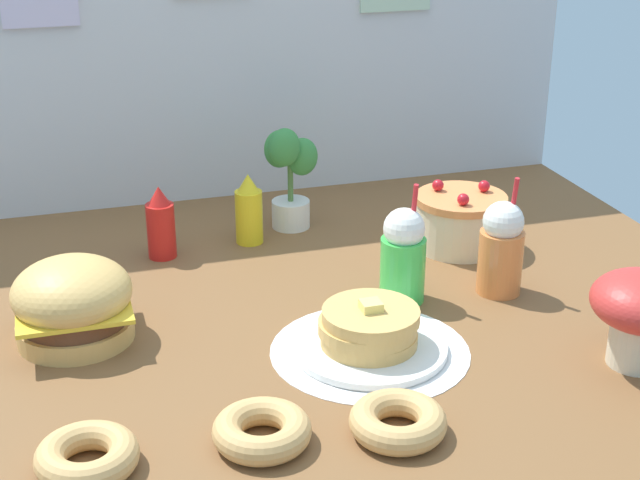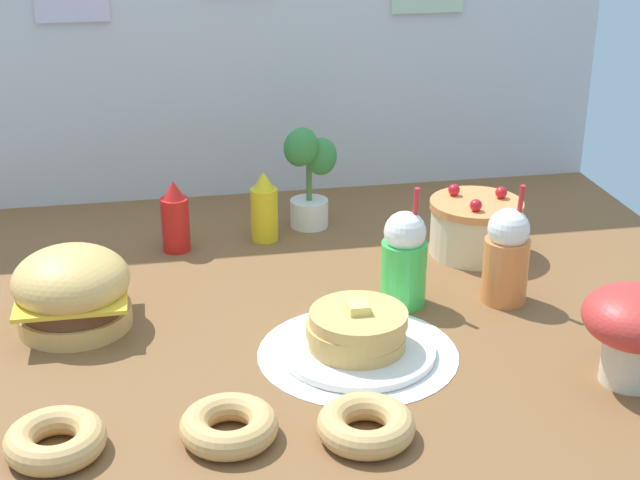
# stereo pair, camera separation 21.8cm
# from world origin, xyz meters

# --- Properties ---
(ground_plane) EXTENTS (2.20, 1.88, 0.02)m
(ground_plane) POSITION_xyz_m (0.00, 0.00, -0.01)
(ground_plane) COLOR brown
(back_wall) EXTENTS (2.20, 0.04, 1.02)m
(back_wall) POSITION_xyz_m (0.00, 0.93, 0.51)
(back_wall) COLOR silver
(back_wall) RESTS_ON ground_plane
(doily_mat) EXTENTS (0.43, 0.43, 0.00)m
(doily_mat) POSITION_xyz_m (0.11, -0.12, 0.00)
(doily_mat) COLOR white
(doily_mat) RESTS_ON ground_plane
(burger) EXTENTS (0.26, 0.26, 0.19)m
(burger) POSITION_xyz_m (-0.50, 0.12, 0.09)
(burger) COLOR #DBA859
(burger) RESTS_ON ground_plane
(pancake_stack) EXTENTS (0.33, 0.33, 0.12)m
(pancake_stack) POSITION_xyz_m (0.10, -0.12, 0.05)
(pancake_stack) COLOR white
(pancake_stack) RESTS_ON doily_mat
(layer_cake) EXTENTS (0.25, 0.25, 0.18)m
(layer_cake) POSITION_xyz_m (0.53, 0.35, 0.08)
(layer_cake) COLOR beige
(layer_cake) RESTS_ON ground_plane
(ketchup_bottle) EXTENTS (0.07, 0.07, 0.20)m
(ketchup_bottle) POSITION_xyz_m (-0.25, 0.52, 0.09)
(ketchup_bottle) COLOR red
(ketchup_bottle) RESTS_ON ground_plane
(mustard_bottle) EXTENTS (0.07, 0.07, 0.20)m
(mustard_bottle) POSITION_xyz_m (-0.01, 0.54, 0.09)
(mustard_bottle) COLOR yellow
(mustard_bottle) RESTS_ON ground_plane
(cream_soda_cup) EXTENTS (0.11, 0.11, 0.30)m
(cream_soda_cup) POSITION_xyz_m (0.26, 0.09, 0.12)
(cream_soda_cup) COLOR green
(cream_soda_cup) RESTS_ON ground_plane
(orange_float_cup) EXTENTS (0.11, 0.11, 0.30)m
(orange_float_cup) POSITION_xyz_m (0.51, 0.07, 0.12)
(orange_float_cup) COLOR orange
(orange_float_cup) RESTS_ON ground_plane
(donut_pink_glaze) EXTENTS (0.18, 0.18, 0.06)m
(donut_pink_glaze) POSITION_xyz_m (-0.51, -0.37, 0.03)
(donut_pink_glaze) COLOR tan
(donut_pink_glaze) RESTS_ON ground_plane
(donut_chocolate) EXTENTS (0.18, 0.18, 0.06)m
(donut_chocolate) POSITION_xyz_m (-0.20, -0.38, 0.03)
(donut_chocolate) COLOR tan
(donut_chocolate) RESTS_ON ground_plane
(donut_vanilla) EXTENTS (0.18, 0.18, 0.06)m
(donut_vanilla) POSITION_xyz_m (0.05, -0.42, 0.03)
(donut_vanilla) COLOR tan
(donut_vanilla) RESTS_ON ground_plane
(potted_plant) EXTENTS (0.15, 0.11, 0.30)m
(potted_plant) POSITION_xyz_m (0.13, 0.62, 0.16)
(potted_plant) COLOR white
(potted_plant) RESTS_ON ground_plane
(mushroom_stool) EXTENTS (0.22, 0.22, 0.21)m
(mushroom_stool) POSITION_xyz_m (0.62, -0.33, 0.13)
(mushroom_stool) COLOR beige
(mushroom_stool) RESTS_ON ground_plane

